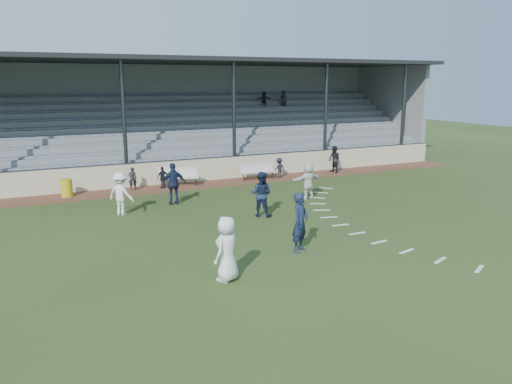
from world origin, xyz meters
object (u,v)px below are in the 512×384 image
(bench_left, at_px, (179,175))
(football, at_px, (229,239))
(bench_right, at_px, (257,169))
(trash_bin, at_px, (67,188))
(official, at_px, (334,159))
(player_navy_lead, at_px, (300,222))
(player_white_lead, at_px, (227,249))

(bench_left, bearing_deg, football, -72.15)
(bench_right, bearing_deg, trash_bin, -177.69)
(trash_bin, distance_m, official, 14.94)
(trash_bin, bearing_deg, player_navy_lead, -61.84)
(player_white_lead, xyz_separation_m, player_navy_lead, (3.03, 1.23, 0.05))
(bench_left, bearing_deg, trash_bin, -152.56)
(trash_bin, bearing_deg, player_white_lead, -76.41)
(football, xyz_separation_m, official, (10.60, 9.35, 0.72))
(player_navy_lead, bearing_deg, bench_left, 58.80)
(bench_left, distance_m, bench_right, 4.39)
(player_white_lead, relative_size, official, 1.14)
(bench_left, xyz_separation_m, trash_bin, (-5.53, -0.25, -0.15))
(trash_bin, distance_m, player_white_lead, 12.94)
(official, bearing_deg, bench_right, -94.64)
(player_navy_lead, height_order, official, player_navy_lead)
(bench_right, bearing_deg, football, -117.72)
(football, bearing_deg, trash_bin, 114.40)
(football, bearing_deg, player_white_lead, -113.06)
(player_navy_lead, bearing_deg, bench_right, 37.29)
(player_white_lead, xyz_separation_m, official, (11.89, 12.38, -0.09))
(bench_left, distance_m, trash_bin, 5.54)
(bench_left, relative_size, bench_right, 0.98)
(bench_right, relative_size, official, 1.26)
(bench_right, height_order, player_white_lead, player_white_lead)
(bench_right, relative_size, football, 10.02)
(football, bearing_deg, bench_left, 82.96)
(player_white_lead, height_order, player_navy_lead, player_navy_lead)
(trash_bin, height_order, football, trash_bin)
(trash_bin, distance_m, football, 10.48)
(player_white_lead, bearing_deg, bench_left, -136.18)
(bench_left, xyz_separation_m, official, (9.40, -0.43, 0.23))
(official, bearing_deg, football, -52.28)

